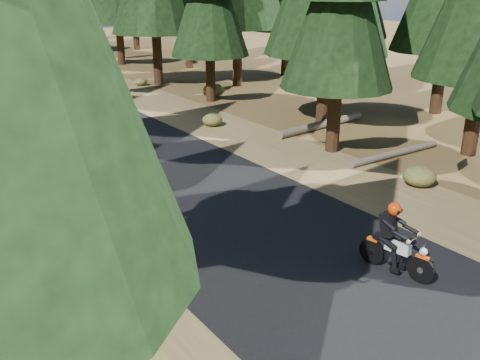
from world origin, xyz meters
name	(u,v)px	position (x,y,z in m)	size (l,w,h in m)	color
ground	(277,243)	(0.00, 0.00, 0.00)	(120.00, 120.00, 0.00)	#463519
road	(174,181)	(0.00, 5.00, 0.01)	(6.00, 100.00, 0.01)	black
shoulder_l	(15,217)	(-4.60, 5.00, 0.00)	(3.20, 100.00, 0.01)	brown
shoulder_r	(291,154)	(4.60, 5.00, 0.00)	(3.20, 100.00, 0.01)	brown
log_near	(322,125)	(7.89, 6.96, 0.16)	(0.32, 0.32, 4.88)	#4C4233
log_far	(395,154)	(7.35, 2.74, 0.12)	(0.24, 0.24, 4.21)	#4C4233
understory_shrubs	(172,151)	(0.97, 6.91, 0.28)	(16.55, 30.64, 0.67)	#474C1E
rider_lead	(397,251)	(1.17, -2.42, 0.51)	(0.83, 1.77, 1.52)	beige
rider_follow	(117,156)	(-1.13, 6.53, 0.59)	(0.85, 2.02, 1.74)	maroon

